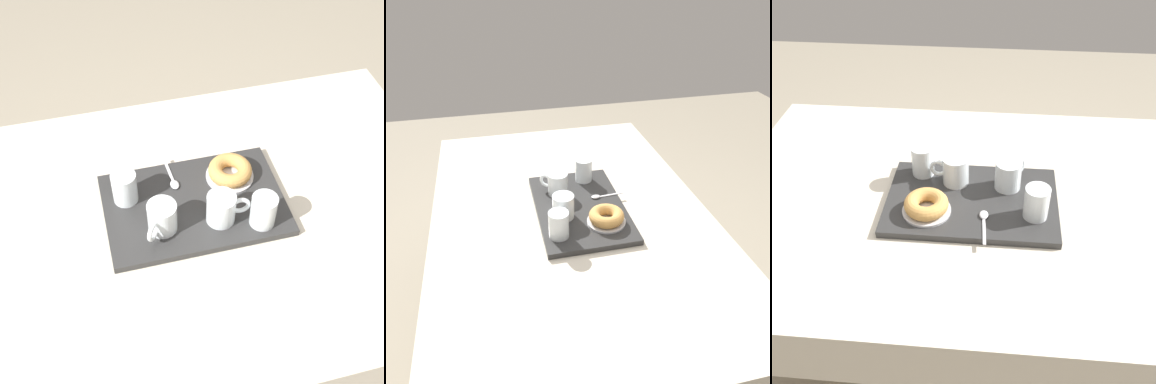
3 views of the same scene
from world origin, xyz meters
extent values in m
plane|color=gray|center=(0.00, 0.00, 0.00)|extent=(6.00, 6.00, 0.00)
cube|color=beige|center=(0.00, 0.00, 0.73)|extent=(1.47, 0.99, 0.04)
cube|color=beige|center=(0.00, -0.49, 0.64)|extent=(1.47, 0.01, 0.14)
cube|color=beige|center=(0.00, 0.49, 0.64)|extent=(1.47, 0.01, 0.14)
cylinder|color=brown|center=(-0.64, 0.40, 0.35)|extent=(0.06, 0.06, 0.71)
cylinder|color=brown|center=(0.64, 0.40, 0.35)|extent=(0.06, 0.06, 0.71)
cube|color=#2D2D2D|center=(0.00, -0.03, 0.76)|extent=(0.48, 0.31, 0.02)
cylinder|color=white|center=(-0.05, 0.04, 0.81)|extent=(0.08, 0.08, 0.09)
cylinder|color=maroon|center=(-0.05, 0.04, 0.80)|extent=(0.06, 0.06, 0.06)
torus|color=white|center=(-0.10, 0.04, 0.81)|extent=(0.05, 0.02, 0.05)
cylinder|color=white|center=(0.10, 0.03, 0.81)|extent=(0.08, 0.08, 0.09)
cylinder|color=maroon|center=(0.10, 0.03, 0.80)|extent=(0.06, 0.06, 0.06)
torus|color=white|center=(0.13, 0.07, 0.81)|extent=(0.04, 0.05, 0.05)
cylinder|color=white|center=(0.17, -0.09, 0.81)|extent=(0.07, 0.07, 0.09)
cylinder|color=silver|center=(0.17, -0.09, 0.79)|extent=(0.06, 0.06, 0.04)
cylinder|color=white|center=(-0.15, 0.07, 0.81)|extent=(0.07, 0.07, 0.09)
cylinder|color=silver|center=(-0.15, 0.07, 0.80)|extent=(0.06, 0.06, 0.05)
cylinder|color=silver|center=(-0.12, -0.10, 0.77)|extent=(0.13, 0.13, 0.01)
torus|color=tan|center=(-0.12, -0.10, 0.79)|extent=(0.12, 0.12, 0.04)
cube|color=silver|center=(0.04, -0.17, 0.77)|extent=(0.01, 0.10, 0.00)
ellipsoid|color=silver|center=(0.04, -0.11, 0.77)|extent=(0.03, 0.04, 0.01)
camera|label=1|loc=(0.22, 0.83, 1.84)|focal=49.08mm
camera|label=2|loc=(-1.16, 0.24, 1.59)|focal=37.14mm
camera|label=3|loc=(0.06, -1.00, 1.58)|focal=41.95mm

